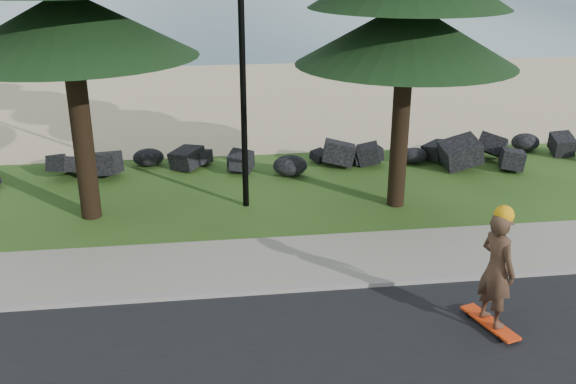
% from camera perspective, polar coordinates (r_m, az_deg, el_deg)
% --- Properties ---
extents(ground, '(160.00, 160.00, 0.00)m').
position_cam_1_polar(ground, '(12.23, -2.70, -6.86)').
color(ground, '#284716').
rests_on(ground, ground).
extents(kerb, '(160.00, 0.20, 0.10)m').
position_cam_1_polar(kerb, '(11.42, -2.31, -8.74)').
color(kerb, gray).
rests_on(kerb, ground).
extents(sidewalk, '(160.00, 2.00, 0.08)m').
position_cam_1_polar(sidewalk, '(12.39, -2.78, -6.26)').
color(sidewalk, '#9F9585').
rests_on(sidewalk, ground).
extents(beach_sand, '(160.00, 15.00, 0.01)m').
position_cam_1_polar(beach_sand, '(25.92, -5.49, 8.32)').
color(beach_sand, '#CDB488').
rests_on(beach_sand, ground).
extents(ocean, '(160.00, 58.00, 0.01)m').
position_cam_1_polar(ocean, '(62.03, -6.92, 15.76)').
color(ocean, '#3A5E6F').
rests_on(ocean, ground).
extents(seawall_boulders, '(60.00, 2.40, 1.10)m').
position_cam_1_polar(seawall_boulders, '(17.36, -4.29, 1.81)').
color(seawall_boulders, black).
rests_on(seawall_boulders, ground).
extents(lamp_post, '(0.25, 0.14, 8.14)m').
position_cam_1_polar(lamp_post, '(14.08, -4.16, 14.57)').
color(lamp_post, black).
rests_on(lamp_post, ground).
extents(skateboarder, '(0.63, 1.16, 2.11)m').
position_cam_1_polar(skateboarder, '(10.46, 18.07, -6.57)').
color(skateboarder, '#F2390E').
rests_on(skateboarder, ground).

